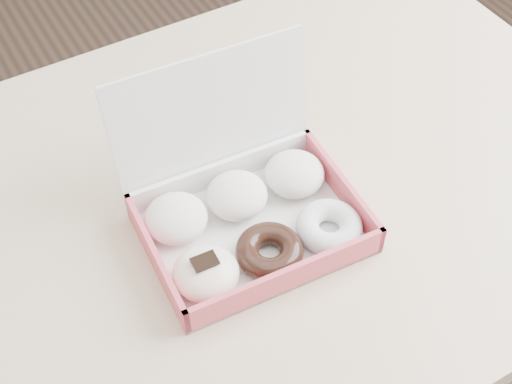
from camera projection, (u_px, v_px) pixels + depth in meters
table at (241, 225)px, 1.07m from camera, size 1.20×0.80×0.75m
donut_box at (245, 211)px, 0.94m from camera, size 0.29×0.26×0.20m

